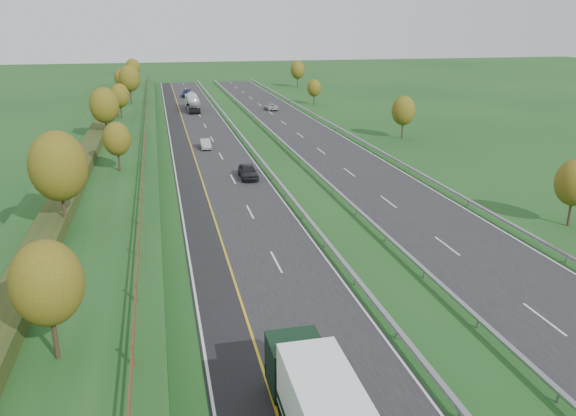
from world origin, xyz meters
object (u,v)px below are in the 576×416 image
object	(u,v)px
car_dark_near	(248,171)
car_small_far	(187,93)
car_silver_mid	(205,144)
road_tanker	(193,101)
car_oncoming	(271,107)

from	to	relation	value
car_dark_near	car_small_far	xyz separation A→B (m)	(-2.41, 77.56, 0.00)
car_silver_mid	car_small_far	world-z (taller)	car_small_far
road_tanker	car_silver_mid	xyz separation A→B (m)	(-0.79, -37.24, -1.17)
car_small_far	car_silver_mid	bearing A→B (deg)	-84.20
road_tanker	car_silver_mid	world-z (taller)	road_tanker
car_dark_near	car_small_far	size ratio (longest dim) A/B	0.85
car_dark_near	car_silver_mid	bearing A→B (deg)	101.14
car_dark_near	car_oncoming	xyz separation A→B (m)	(13.13, 51.77, -0.17)
car_small_far	car_oncoming	world-z (taller)	car_small_far
road_tanker	car_oncoming	distance (m)	15.99
car_dark_near	car_oncoming	size ratio (longest dim) A/B	1.04
car_silver_mid	road_tanker	bearing A→B (deg)	87.40
car_silver_mid	car_oncoming	distance (m)	38.10
car_dark_near	road_tanker	bearing A→B (deg)	92.94
car_silver_mid	car_oncoming	bearing A→B (deg)	62.99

